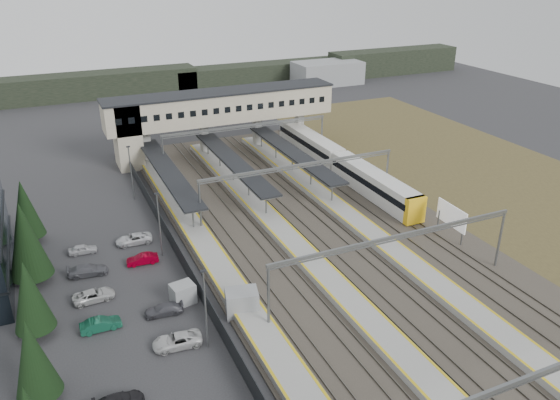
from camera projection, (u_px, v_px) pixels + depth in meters
name	position (u px, v px, depth m)	size (l,w,h in m)	color
ground	(257.00, 283.00, 59.11)	(220.00, 220.00, 0.00)	#2B2B2D
conifer_row	(30.00, 316.00, 45.71)	(4.42, 49.82, 9.50)	black
car_park	(144.00, 346.00, 48.61)	(10.62, 44.64, 1.29)	#842200
lampposts	(179.00, 258.00, 55.39)	(0.50, 53.25, 8.07)	slate
fence	(186.00, 266.00, 60.44)	(0.08, 90.00, 2.00)	#26282B
relay_cabin_near	(242.00, 303.00, 53.49)	(3.60, 2.98, 2.63)	gray
relay_cabin_far	(183.00, 294.00, 55.39)	(2.58, 2.27, 2.10)	gray
rail_corridor	(312.00, 243.00, 66.64)	(34.00, 90.00, 0.92)	#3A352D
canopies	(233.00, 161.00, 82.58)	(23.10, 30.00, 3.28)	black
footbridge	(207.00, 111.00, 93.68)	(40.40, 6.40, 11.20)	#B2A48E
gantries	(342.00, 203.00, 63.62)	(28.40, 62.28, 7.17)	slate
train	(340.00, 163.00, 87.24)	(2.91, 40.44, 3.66)	silver
billboard	(451.00, 217.00, 67.18)	(0.37, 5.43, 4.51)	slate
scrub_east	(528.00, 197.00, 80.03)	(34.00, 120.00, 0.06)	#494125
treeline_far	(210.00, 78.00, 143.57)	(170.00, 19.00, 7.00)	black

